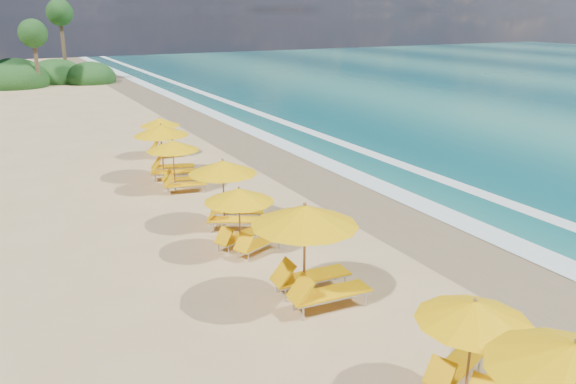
{
  "coord_description": "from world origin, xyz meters",
  "views": [
    {
      "loc": [
        -8.53,
        -16.35,
        7.05
      ],
      "look_at": [
        0.0,
        0.0,
        1.2
      ],
      "focal_mm": 35.92,
      "sensor_mm": 36.0,
      "label": 1
    }
  ],
  "objects": [
    {
      "name": "station_5",
      "position": [
        -2.07,
        5.67,
        1.2
      ],
      "size": [
        2.57,
        2.46,
        2.15
      ],
      "rotation": [
        0.0,
        0.0,
        -0.18
      ],
      "color": "olive",
      "rests_on": "ground"
    },
    {
      "name": "station_3",
      "position": [
        -2.22,
        -1.38,
        1.19
      ],
      "size": [
        2.77,
        2.74,
        2.13
      ],
      "rotation": [
        0.0,
        0.0,
        0.4
      ],
      "color": "olive",
      "rests_on": "ground"
    },
    {
      "name": "station_1",
      "position": [
        -1.16,
        -9.69,
        1.21
      ],
      "size": [
        2.78,
        2.73,
        2.15
      ],
      "rotation": [
        0.0,
        0.0,
        0.37
      ],
      "color": "olive",
      "rests_on": "ground"
    },
    {
      "name": "wet_sand",
      "position": [
        4.0,
        0.0,
        0.01
      ],
      "size": [
        4.0,
        160.0,
        0.01
      ],
      "primitive_type": "cube",
      "color": "#8A7252",
      "rests_on": "ground"
    },
    {
      "name": "station_2",
      "position": [
        -1.96,
        -5.04,
        1.5
      ],
      "size": [
        2.98,
        2.77,
        2.68
      ],
      "rotation": [
        0.0,
        0.0,
        -0.06
      ],
      "color": "olive",
      "rests_on": "ground"
    },
    {
      "name": "station_7",
      "position": [
        -0.98,
        11.55,
        1.13
      ],
      "size": [
        2.16,
        2.0,
        2.01
      ],
      "rotation": [
        0.0,
        0.0,
        -0.01
      ],
      "color": "olive",
      "rests_on": "ground"
    },
    {
      "name": "surf_foam",
      "position": [
        6.7,
        0.0,
        0.03
      ],
      "size": [
        4.0,
        160.0,
        0.01
      ],
      "color": "white",
      "rests_on": "ground"
    },
    {
      "name": "ground",
      "position": [
        0.0,
        0.0,
        0.0
      ],
      "size": [
        160.0,
        160.0,
        0.0
      ],
      "primitive_type": "plane",
      "color": "tan",
      "rests_on": "ground"
    },
    {
      "name": "station_6",
      "position": [
        -1.93,
        7.71,
        1.36
      ],
      "size": [
        3.05,
        2.96,
        2.42
      ],
      "rotation": [
        0.0,
        0.0,
        -0.29
      ],
      "color": "olive",
      "rests_on": "ground"
    },
    {
      "name": "station_4",
      "position": [
        -1.75,
        0.94,
        1.32
      ],
      "size": [
        3.14,
        3.14,
        2.36
      ],
      "rotation": [
        0.0,
        0.0,
        -0.5
      ],
      "color": "olive",
      "rests_on": "ground"
    }
  ]
}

